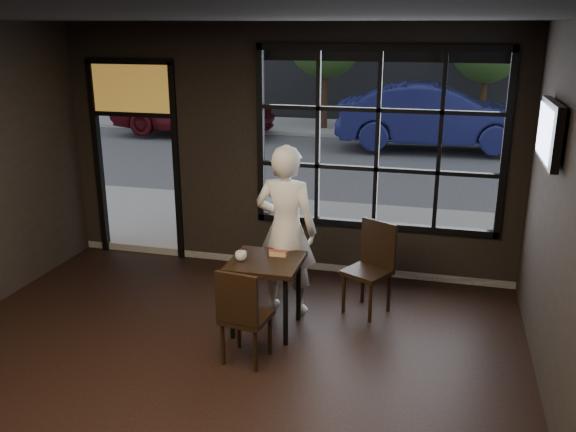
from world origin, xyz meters
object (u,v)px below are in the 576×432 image
(cafe_table, at_px, (266,295))
(chair_near, at_px, (246,314))
(navy_car, at_px, (435,116))
(man, at_px, (286,230))

(cafe_table, distance_m, chair_near, 0.67)
(cafe_table, xyz_separation_m, navy_car, (1.42, 10.44, 0.52))
(man, bearing_deg, navy_car, -92.64)
(cafe_table, bearing_deg, man, 79.69)
(navy_car, bearing_deg, man, 168.28)
(man, relative_size, navy_car, 0.39)
(chair_near, bearing_deg, man, -87.00)
(man, bearing_deg, chair_near, 90.57)
(cafe_table, distance_m, man, 0.76)
(chair_near, height_order, navy_car, navy_car)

